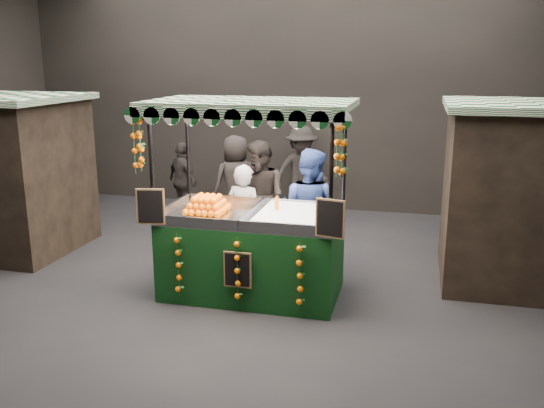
# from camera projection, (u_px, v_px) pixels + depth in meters

# --- Properties ---
(ground) EXTENTS (12.00, 12.00, 0.00)m
(ground) POSITION_uv_depth(u_px,v_px,m) (220.00, 292.00, 8.18)
(ground) COLOR black
(ground) RESTS_ON ground
(market_hall) EXTENTS (12.10, 10.10, 5.05)m
(market_hall) POSITION_uv_depth(u_px,v_px,m) (214.00, 42.00, 7.35)
(market_hall) COLOR black
(market_hall) RESTS_ON ground
(juice_stall) EXTENTS (2.75, 1.61, 2.66)m
(juice_stall) POSITION_uv_depth(u_px,v_px,m) (252.00, 237.00, 7.92)
(juice_stall) COLOR black
(juice_stall) RESTS_ON ground
(vendor_grey) EXTENTS (0.68, 0.53, 1.66)m
(vendor_grey) POSITION_uv_depth(u_px,v_px,m) (244.00, 219.00, 8.81)
(vendor_grey) COLOR gray
(vendor_grey) RESTS_ON ground
(vendor_blue) EXTENTS (1.11, 0.98, 1.91)m
(vendor_blue) POSITION_uv_depth(u_px,v_px,m) (309.00, 211.00, 8.74)
(vendor_blue) COLOR navy
(vendor_blue) RESTS_ON ground
(shopper_0) EXTENTS (0.78, 0.66, 1.84)m
(shopper_0) POSITION_uv_depth(u_px,v_px,m) (80.00, 168.00, 12.30)
(shopper_0) COLOR #292221
(shopper_0) RESTS_ON ground
(shopper_1) EXTENTS (1.15, 1.08, 1.89)m
(shopper_1) POSITION_uv_depth(u_px,v_px,m) (261.00, 198.00, 9.61)
(shopper_1) COLOR black
(shopper_1) RESTS_ON ground
(shopper_2) EXTENTS (0.97, 0.83, 1.56)m
(shopper_2) POSITION_uv_depth(u_px,v_px,m) (183.00, 181.00, 11.74)
(shopper_2) COLOR #2D2724
(shopper_2) RESTS_ON ground
(shopper_3) EXTENTS (1.38, 1.19, 1.85)m
(shopper_3) POSITION_uv_depth(u_px,v_px,m) (301.00, 171.00, 11.93)
(shopper_3) COLOR black
(shopper_3) RESTS_ON ground
(shopper_4) EXTENTS (1.04, 1.00, 1.80)m
(shopper_4) POSITION_uv_depth(u_px,v_px,m) (236.00, 183.00, 10.98)
(shopper_4) COLOR #2B2423
(shopper_4) RESTS_ON ground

